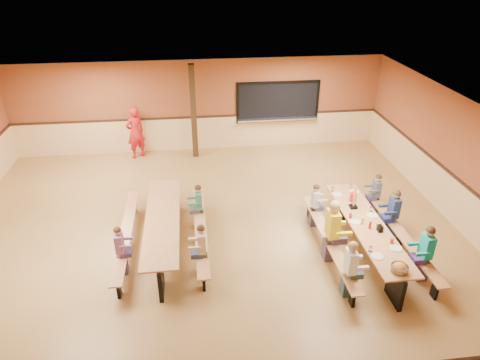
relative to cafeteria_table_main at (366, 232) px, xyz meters
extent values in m
plane|color=olive|center=(-3.37, 1.16, -0.53)|extent=(12.00, 12.00, 0.00)
cube|color=brown|center=(-3.37, 6.16, 0.97)|extent=(12.00, 0.04, 3.00)
cube|color=brown|center=(2.63, 1.16, 0.97)|extent=(0.04, 10.00, 3.00)
cube|color=white|center=(-3.37, 1.16, 2.47)|extent=(12.00, 10.00, 0.04)
cube|color=black|center=(-0.77, 6.13, 1.02)|extent=(2.60, 0.06, 1.20)
cube|color=silver|center=(-0.77, 6.04, 0.45)|extent=(2.70, 0.28, 0.06)
cube|color=black|center=(-3.57, 5.56, 0.97)|extent=(0.18, 0.18, 3.00)
cube|color=#B57848|center=(0.00, 0.00, 0.19)|extent=(0.75, 3.60, 0.04)
cube|color=black|center=(0.00, -1.55, -0.18)|extent=(0.08, 0.60, 0.70)
cube|color=black|center=(0.00, 1.55, -0.18)|extent=(0.08, 0.60, 0.70)
cube|color=#B57848|center=(-0.83, 0.00, -0.09)|extent=(0.26, 3.60, 0.04)
cube|color=black|center=(-0.83, 0.00, -0.32)|extent=(0.06, 0.18, 0.41)
cube|color=#B57848|center=(0.83, 0.00, -0.09)|extent=(0.26, 3.60, 0.04)
cube|color=black|center=(0.83, 0.00, -0.32)|extent=(0.06, 0.18, 0.41)
cube|color=#B57848|center=(-4.42, 0.77, 0.19)|extent=(0.75, 3.60, 0.04)
cube|color=black|center=(-4.42, -0.78, -0.18)|extent=(0.08, 0.60, 0.70)
cube|color=black|center=(-4.42, 2.32, -0.18)|extent=(0.08, 0.60, 0.70)
cube|color=#B57848|center=(-5.24, 0.77, -0.09)|extent=(0.26, 3.60, 0.04)
cube|color=black|center=(-5.24, 0.77, -0.32)|extent=(0.06, 0.18, 0.41)
cube|color=#B57848|center=(-3.59, 0.77, -0.09)|extent=(0.26, 3.60, 0.04)
cube|color=black|center=(-3.59, 0.77, -0.32)|extent=(0.06, 0.18, 0.41)
imported|color=red|center=(-5.45, 5.71, 0.33)|extent=(0.74, 0.69, 1.71)
cylinder|color=red|center=(0.02, 0.96, 0.32)|extent=(0.16, 0.16, 0.22)
cube|color=black|center=(0.16, -0.28, 0.28)|extent=(0.10, 0.14, 0.13)
cylinder|color=yellow|center=(-0.11, 0.02, 0.30)|extent=(0.06, 0.06, 0.17)
cylinder|color=#B2140F|center=(-0.02, -0.17, 0.30)|extent=(0.06, 0.06, 0.17)
cube|color=black|center=(-0.07, 0.67, 0.24)|extent=(0.16, 0.16, 0.06)
cube|color=#B57848|center=(-0.07, 0.67, 0.52)|extent=(0.02, 0.09, 0.50)
camera|label=1|loc=(-3.66, -7.31, 5.42)|focal=32.00mm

